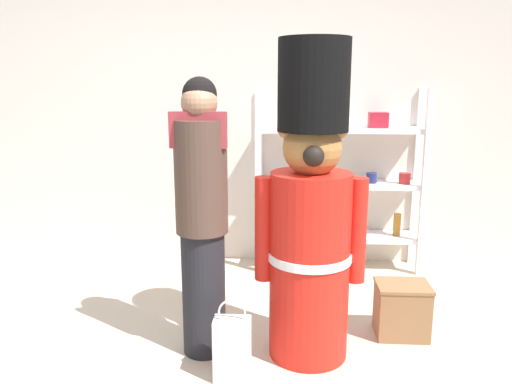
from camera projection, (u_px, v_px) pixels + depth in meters
name	position (u px, v px, depth m)	size (l,w,h in m)	color
back_wall	(248.00, 117.00, 4.47)	(6.40, 0.12, 2.60)	silver
merchandise_shelf	(339.00, 181.00, 4.32)	(1.43, 0.35, 1.56)	white
teddy_bear_guard	(311.00, 218.00, 2.88)	(0.64, 0.49, 1.85)	red
person_shopper	(202.00, 214.00, 2.90)	(0.32, 0.30, 1.64)	black
shopping_bag	(232.00, 348.00, 2.76)	(0.20, 0.13, 0.47)	silver
display_crate	(402.00, 310.00, 3.24)	(0.34, 0.26, 0.35)	olive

